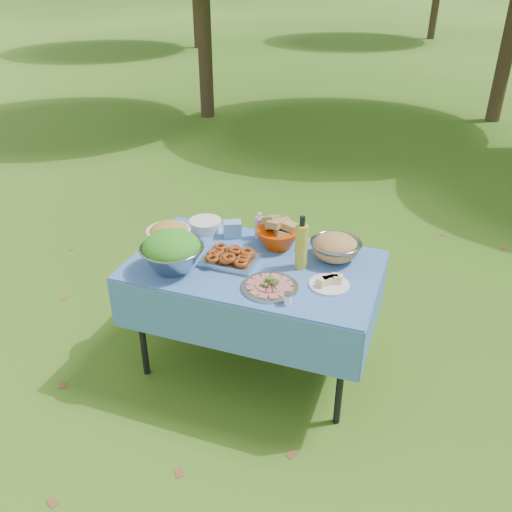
% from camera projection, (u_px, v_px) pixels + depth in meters
% --- Properties ---
extents(ground, '(80.00, 80.00, 0.00)m').
position_uv_depth(ground, '(254.00, 363.00, 3.58)').
color(ground, '#1A3A0A').
rests_on(ground, ground).
extents(picnic_table, '(1.46, 0.86, 0.76)m').
position_uv_depth(picnic_table, '(254.00, 316.00, 3.39)').
color(picnic_table, '#7AC6EB').
rests_on(picnic_table, ground).
extents(salad_bowl, '(0.42, 0.42, 0.24)m').
position_uv_depth(salad_bowl, '(172.00, 251.00, 3.09)').
color(salad_bowl, gray).
rests_on(salad_bowl, picnic_table).
extents(pasta_bowl_white, '(0.33, 0.33, 0.15)m').
position_uv_depth(pasta_bowl_white, '(169.00, 234.00, 3.38)').
color(pasta_bowl_white, silver).
rests_on(pasta_bowl_white, picnic_table).
extents(plate_stack, '(0.27, 0.27, 0.07)m').
position_uv_depth(plate_stack, '(205.00, 225.00, 3.57)').
color(plate_stack, silver).
rests_on(plate_stack, picnic_table).
extents(wipes_box, '(0.14, 0.12, 0.10)m').
position_uv_depth(wipes_box, '(232.00, 229.00, 3.48)').
color(wipes_box, '#75A6C7').
rests_on(wipes_box, picnic_table).
extents(sanitizer_bottle, '(0.07, 0.07, 0.17)m').
position_uv_depth(sanitizer_bottle, '(259.00, 225.00, 3.45)').
color(sanitizer_bottle, pink).
rests_on(sanitizer_bottle, picnic_table).
extents(bread_bowl, '(0.28, 0.28, 0.18)m').
position_uv_depth(bread_bowl, '(278.00, 234.00, 3.34)').
color(bread_bowl, '#CC3900').
rests_on(bread_bowl, picnic_table).
extents(pasta_bowl_steel, '(0.39, 0.39, 0.16)m').
position_uv_depth(pasta_bowl_steel, '(336.00, 247.00, 3.21)').
color(pasta_bowl_steel, gray).
rests_on(pasta_bowl_steel, picnic_table).
extents(fried_tray, '(0.31, 0.22, 0.07)m').
position_uv_depth(fried_tray, '(230.00, 258.00, 3.19)').
color(fried_tray, '#A9AAAE').
rests_on(fried_tray, picnic_table).
extents(charcuterie_platter, '(0.39, 0.39, 0.07)m').
position_uv_depth(charcuterie_platter, '(270.00, 282.00, 2.95)').
color(charcuterie_platter, '#ADB1B5').
rests_on(charcuterie_platter, picnic_table).
extents(oil_bottle, '(0.07, 0.07, 0.33)m').
position_uv_depth(oil_bottle, '(301.00, 242.00, 3.09)').
color(oil_bottle, gold).
rests_on(oil_bottle, picnic_table).
extents(cheese_plate, '(0.28, 0.28, 0.06)m').
position_uv_depth(cheese_plate, '(329.00, 281.00, 2.98)').
color(cheese_plate, silver).
rests_on(cheese_plate, picnic_table).
extents(shaker, '(0.05, 0.05, 0.07)m').
position_uv_depth(shaker, '(288.00, 299.00, 2.82)').
color(shaker, white).
rests_on(shaker, picnic_table).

